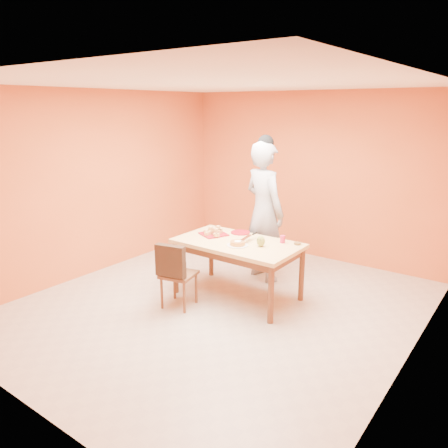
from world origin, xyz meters
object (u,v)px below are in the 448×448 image
Objects in this scene: red_dinner_plate at (240,232)px; egg_ornament at (261,241)px; dining_table at (237,249)px; person at (264,212)px; dining_chair at (178,273)px; pastry_platter at (214,234)px; sponge_cake at (238,243)px; magenta_glass at (283,239)px; checker_tin at (297,243)px.

egg_ornament is (0.54, -0.34, 0.06)m from red_dinner_plate.
dining_table is 0.38m from egg_ornament.
egg_ornament is at bearing 138.61° from person.
dining_chair is 0.82m from pastry_platter.
dining_table is 0.21m from sponge_cake.
sponge_cake is (0.54, -0.20, 0.02)m from pastry_platter.
red_dinner_plate is at bearing 176.03° from magenta_glass.
pastry_platter is 2.29× the size of egg_ornament.
egg_ornament reaches higher than checker_tin.
pastry_platter is 1.16m from checker_tin.
dining_table is 0.46m from pastry_platter.
dining_table is at bearing -61.04° from red_dinner_plate.
red_dinner_plate reaches higher than dining_table.
person is 14.39× the size of egg_ornament.
dining_table is 11.52× the size of egg_ornament.
person reaches higher than dining_table.
checker_tin is at bearing 53.82° from egg_ornament.
egg_ornament is at bearing -134.34° from checker_tin.
person is 0.83m from pastry_platter.
sponge_cake reaches higher than checker_tin.
magenta_glass is at bearing 14.35° from pastry_platter.
dining_table is 6.06× the size of red_dinner_plate.
sponge_cake is 0.59m from magenta_glass.
egg_ornament is at bearing -4.02° from pastry_platter.
dining_table is at bearing -152.76° from checker_tin.
dining_table is 0.60m from magenta_glass.
pastry_platter is 0.38m from red_dinner_plate.
dining_chair is 1.55m from checker_tin.
egg_ornament is 1.55× the size of checker_tin.
red_dinner_plate is at bearing 118.96° from dining_table.
checker_tin is at bearing 0.00° from red_dinner_plate.
dining_table is at bearing -170.42° from egg_ornament.
magenta_glass is (0.93, 0.24, 0.04)m from pastry_platter.
sponge_cake is at bearing -140.08° from checker_tin.
dining_chair is at bearing -129.70° from egg_ornament.
checker_tin is (0.87, 0.00, 0.01)m from red_dinner_plate.
dining_chair reaches higher than magenta_glass.
egg_ornament is at bearing 29.25° from dining_chair.
pastry_platter is at bearing -130.64° from red_dinner_plate.
checker_tin is at bearing 14.34° from pastry_platter.
dining_table is 1.86× the size of dining_chair.
person reaches higher than egg_ornament.
dining_chair reaches higher than pastry_platter.
dining_chair is 3.25× the size of red_dinner_plate.
red_dinner_plate is (0.23, 1.04, 0.32)m from dining_chair.
red_dinner_plate is 0.69m from magenta_glass.
dining_chair is 2.70× the size of pastry_platter.
magenta_glass is (0.69, -0.05, 0.04)m from red_dinner_plate.
egg_ornament is at bearing -116.49° from magenta_glass.
egg_ornament reaches higher than dining_chair.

